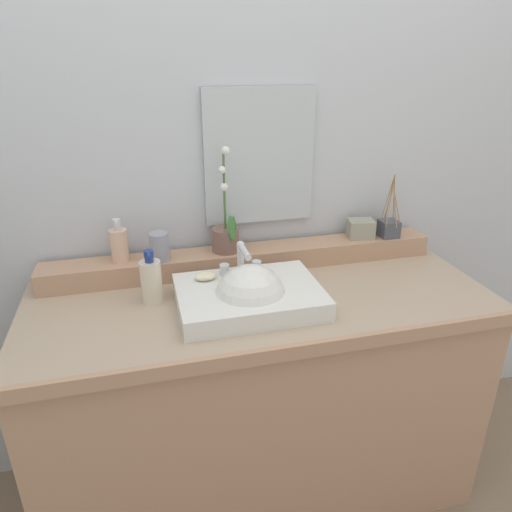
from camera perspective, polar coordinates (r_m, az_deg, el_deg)
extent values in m
cube|color=#816B56|center=(2.14, 0.50, -26.33)|extent=(3.38, 3.78, 0.10)
cube|color=silver|center=(1.82, -2.78, 12.18)|extent=(3.38, 0.20, 2.46)
cube|color=tan|center=(1.82, 0.55, -17.08)|extent=(1.50, 0.58, 0.80)
cube|color=tan|center=(1.58, 0.61, -5.40)|extent=(1.52, 0.60, 0.04)
cube|color=tan|center=(1.33, 4.05, -11.46)|extent=(1.52, 0.02, 0.04)
cube|color=tan|center=(1.75, -1.32, -0.31)|extent=(1.44, 0.12, 0.08)
cube|color=white|center=(1.50, -0.83, -4.91)|extent=(0.45, 0.33, 0.06)
sphere|color=white|center=(1.49, -0.68, -5.30)|extent=(0.23, 0.23, 0.23)
cylinder|color=silver|center=(1.56, -1.85, -0.35)|extent=(0.02, 0.02, 0.10)
cylinder|color=silver|center=(1.49, -1.40, 0.58)|extent=(0.02, 0.11, 0.02)
sphere|color=silver|center=(1.54, -1.87, 1.35)|extent=(0.03, 0.03, 0.03)
cylinder|color=silver|center=(1.57, -3.79, -1.62)|extent=(0.03, 0.03, 0.04)
cylinder|color=silver|center=(1.59, 0.10, -1.21)|extent=(0.03, 0.03, 0.04)
ellipsoid|color=beige|center=(1.54, -6.10, -2.46)|extent=(0.07, 0.04, 0.02)
cylinder|color=brown|center=(1.71, -3.66, 1.98)|extent=(0.10, 0.10, 0.09)
cylinder|color=tan|center=(1.70, -3.69, 3.14)|extent=(0.09, 0.09, 0.01)
cylinder|color=#476B38|center=(1.65, -3.82, 7.79)|extent=(0.01, 0.01, 0.27)
ellipsoid|color=#387033|center=(1.65, -2.93, 3.36)|extent=(0.04, 0.03, 0.09)
ellipsoid|color=#387033|center=(1.69, -2.51, 3.80)|extent=(0.03, 0.03, 0.07)
sphere|color=white|center=(1.65, -3.87, 8.26)|extent=(0.03, 0.03, 0.03)
sphere|color=white|center=(1.63, -4.10, 10.26)|extent=(0.03, 0.03, 0.03)
sphere|color=white|center=(1.63, -3.67, 12.48)|extent=(0.03, 0.03, 0.03)
cylinder|color=beige|center=(1.69, -16.08, 1.23)|extent=(0.06, 0.06, 0.11)
cylinder|color=silver|center=(1.66, -16.33, 3.31)|extent=(0.02, 0.02, 0.02)
cylinder|color=silver|center=(1.66, -16.40, 3.93)|extent=(0.03, 0.03, 0.02)
cylinder|color=silver|center=(1.64, -16.42, 3.87)|extent=(0.01, 0.03, 0.01)
cylinder|color=#9194A3|center=(1.66, -11.50, 1.08)|extent=(0.07, 0.07, 0.10)
cube|color=#484B58|center=(1.92, 15.62, 3.19)|extent=(0.07, 0.07, 0.06)
cylinder|color=#9E7A4C|center=(1.90, 16.50, 5.94)|extent=(0.05, 0.01, 0.15)
cylinder|color=#9E7A4C|center=(1.90, 16.22, 6.68)|extent=(0.04, 0.03, 0.19)
cylinder|color=#9E7A4C|center=(1.90, 15.75, 6.73)|extent=(0.01, 0.04, 0.19)
cylinder|color=#9E7A4C|center=(1.88, 15.50, 6.66)|extent=(0.03, 0.03, 0.19)
cylinder|color=#9E7A4C|center=(1.88, 15.61, 6.23)|extent=(0.03, 0.01, 0.17)
cylinder|color=#9E7A4C|center=(1.86, 15.77, 6.06)|extent=(0.04, 0.04, 0.17)
cylinder|color=#9E7A4C|center=(1.86, 16.35, 5.62)|extent=(0.00, 0.06, 0.14)
cylinder|color=#9E7A4C|center=(1.88, 16.29, 5.92)|extent=(0.02, 0.02, 0.15)
cube|color=gray|center=(1.88, 12.45, 3.23)|extent=(0.11, 0.09, 0.07)
cylinder|color=beige|center=(1.54, -12.44, -3.03)|extent=(0.07, 0.07, 0.14)
cylinder|color=navy|center=(1.51, -12.70, -0.38)|extent=(0.03, 0.03, 0.02)
cylinder|color=navy|center=(1.50, -12.76, 0.29)|extent=(0.03, 0.03, 0.02)
cylinder|color=navy|center=(1.49, -12.74, 0.15)|extent=(0.01, 0.04, 0.01)
cube|color=silver|center=(1.73, 0.42, 11.79)|extent=(0.40, 0.02, 0.48)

